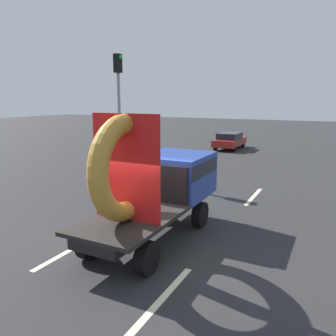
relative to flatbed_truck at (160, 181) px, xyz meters
The scene contains 8 objects.
ground_plane 1.95m from the flatbed_truck, 99.73° to the right, with size 120.00×120.00×0.00m, color #28282B.
flatbed_truck is the anchor object (origin of this frame).
distant_sedan 18.24m from the flatbed_truck, 100.31° to the left, with size 1.75×4.07×1.33m.
traffic_light 8.32m from the flatbed_truck, 133.52° to the left, with size 0.42×0.36×6.18m.
lane_dash_left_near 3.20m from the flatbed_truck, 126.37° to the right, with size 2.38×0.16×0.01m, color beige.
lane_dash_left_far 6.21m from the flatbed_truck, 105.80° to the left, with size 2.10×0.16×0.01m, color beige.
lane_dash_right_near 3.75m from the flatbed_truck, 61.09° to the right, with size 2.72×0.16×0.01m, color beige.
lane_dash_right_far 5.69m from the flatbed_truck, 72.60° to the left, with size 2.69×0.16×0.01m, color beige.
Camera 1 is at (4.68, -7.27, 4.00)m, focal length 35.44 mm.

